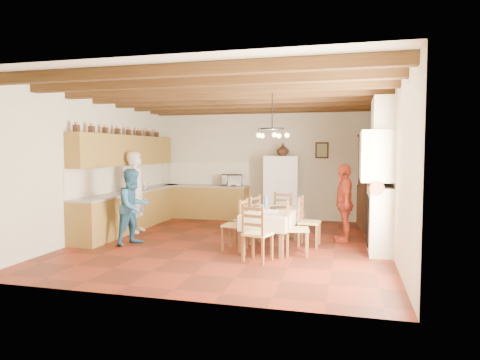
# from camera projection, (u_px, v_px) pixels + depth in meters

# --- Properties ---
(floor) EXTENTS (6.00, 6.50, 0.02)m
(floor) POSITION_uv_depth(u_px,v_px,m) (231.00, 244.00, 8.48)
(floor) COLOR #4A1C11
(floor) RESTS_ON ground
(ceiling) EXTENTS (6.00, 6.50, 0.02)m
(ceiling) POSITION_uv_depth(u_px,v_px,m) (231.00, 90.00, 8.27)
(ceiling) COLOR white
(ceiling) RESTS_ON ground
(wall_back) EXTENTS (6.00, 0.02, 3.00)m
(wall_back) POSITION_uv_depth(u_px,v_px,m) (264.00, 163.00, 11.53)
(wall_back) COLOR beige
(wall_back) RESTS_ON ground
(wall_front) EXTENTS (6.00, 0.02, 3.00)m
(wall_front) POSITION_uv_depth(u_px,v_px,m) (160.00, 179.00, 5.23)
(wall_front) COLOR beige
(wall_front) RESTS_ON ground
(wall_left) EXTENTS (0.02, 6.50, 3.00)m
(wall_left) POSITION_uv_depth(u_px,v_px,m) (96.00, 167.00, 9.12)
(wall_left) COLOR beige
(wall_left) RESTS_ON ground
(wall_right) EXTENTS (0.02, 6.50, 3.00)m
(wall_right) POSITION_uv_depth(u_px,v_px,m) (393.00, 170.00, 7.63)
(wall_right) COLOR beige
(wall_right) RESTS_ON ground
(ceiling_beams) EXTENTS (6.00, 6.30, 0.16)m
(ceiling_beams) POSITION_uv_depth(u_px,v_px,m) (231.00, 96.00, 8.28)
(ceiling_beams) COLOR #3A1B0E
(ceiling_beams) RESTS_ON ground
(lower_cabinets_left) EXTENTS (0.60, 4.30, 0.86)m
(lower_cabinets_left) POSITION_uv_depth(u_px,v_px,m) (134.00, 210.00, 10.13)
(lower_cabinets_left) COLOR brown
(lower_cabinets_left) RESTS_ON ground
(lower_cabinets_back) EXTENTS (2.30, 0.60, 0.86)m
(lower_cabinets_back) POSITION_uv_depth(u_px,v_px,m) (206.00, 202.00, 11.69)
(lower_cabinets_back) COLOR brown
(lower_cabinets_back) RESTS_ON ground
(countertop_left) EXTENTS (0.62, 4.30, 0.04)m
(countertop_left) POSITION_uv_depth(u_px,v_px,m) (133.00, 191.00, 10.10)
(countertop_left) COLOR gray
(countertop_left) RESTS_ON lower_cabinets_left
(countertop_back) EXTENTS (2.34, 0.62, 0.04)m
(countertop_back) POSITION_uv_depth(u_px,v_px,m) (205.00, 186.00, 11.65)
(countertop_back) COLOR gray
(countertop_back) RESTS_ON lower_cabinets_back
(backsplash_left) EXTENTS (0.03, 4.30, 0.60)m
(backsplash_left) POSITION_uv_depth(u_px,v_px,m) (122.00, 178.00, 10.15)
(backsplash_left) COLOR white
(backsplash_left) RESTS_ON ground
(backsplash_back) EXTENTS (2.30, 0.03, 0.60)m
(backsplash_back) POSITION_uv_depth(u_px,v_px,m) (209.00, 174.00, 11.91)
(backsplash_back) COLOR white
(backsplash_back) RESTS_ON ground
(upper_cabinets) EXTENTS (0.35, 4.20, 0.70)m
(upper_cabinets) POSITION_uv_depth(u_px,v_px,m) (128.00, 150.00, 10.06)
(upper_cabinets) COLOR brown
(upper_cabinets) RESTS_ON ground
(fireplace) EXTENTS (0.56, 1.60, 2.80)m
(fireplace) POSITION_uv_depth(u_px,v_px,m) (376.00, 175.00, 7.91)
(fireplace) COLOR beige
(fireplace) RESTS_ON ground
(wall_picture) EXTENTS (0.34, 0.03, 0.42)m
(wall_picture) POSITION_uv_depth(u_px,v_px,m) (322.00, 150.00, 11.09)
(wall_picture) COLOR black
(wall_picture) RESTS_ON ground
(refrigerator) EXTENTS (0.91, 0.78, 1.71)m
(refrigerator) POSITION_uv_depth(u_px,v_px,m) (281.00, 189.00, 11.01)
(refrigerator) COLOR white
(refrigerator) RESTS_ON floor
(hutch) EXTENTS (0.65, 1.28, 2.24)m
(hutch) POSITION_uv_depth(u_px,v_px,m) (371.00, 181.00, 10.00)
(hutch) COLOR #341E0F
(hutch) RESTS_ON floor
(dining_table) EXTENTS (0.92, 1.68, 0.72)m
(dining_table) POSITION_uv_depth(u_px,v_px,m) (272.00, 215.00, 8.08)
(dining_table) COLOR #F0E0D1
(dining_table) RESTS_ON floor
(chandelier) EXTENTS (0.47, 0.47, 0.03)m
(chandelier) POSITION_uv_depth(u_px,v_px,m) (272.00, 129.00, 7.97)
(chandelier) COLOR black
(chandelier) RESTS_ON ground
(chair_left_near) EXTENTS (0.45, 0.47, 0.96)m
(chair_left_near) POSITION_uv_depth(u_px,v_px,m) (235.00, 224.00, 7.95)
(chair_left_near) COLOR brown
(chair_left_near) RESTS_ON floor
(chair_left_far) EXTENTS (0.50, 0.52, 0.96)m
(chair_left_far) POSITION_uv_depth(u_px,v_px,m) (247.00, 219.00, 8.55)
(chair_left_far) COLOR brown
(chair_left_far) RESTS_ON floor
(chair_right_near) EXTENTS (0.46, 0.48, 0.96)m
(chair_right_near) POSITION_uv_depth(u_px,v_px,m) (297.00, 228.00, 7.53)
(chair_right_near) COLOR brown
(chair_right_near) RESTS_ON floor
(chair_right_far) EXTENTS (0.43, 0.45, 0.96)m
(chair_right_far) POSITION_uv_depth(u_px,v_px,m) (309.00, 221.00, 8.27)
(chair_right_far) COLOR brown
(chair_right_far) RESTS_ON floor
(chair_end_near) EXTENTS (0.51, 0.50, 0.96)m
(chair_end_near) POSITION_uv_depth(u_px,v_px,m) (258.00, 233.00, 7.12)
(chair_end_near) COLOR brown
(chair_end_near) RESTS_ON floor
(chair_end_far) EXTENTS (0.50, 0.48, 0.96)m
(chair_end_far) POSITION_uv_depth(u_px,v_px,m) (280.00, 215.00, 9.02)
(chair_end_far) COLOR brown
(chair_end_far) RESTS_ON floor
(person_man) EXTENTS (0.53, 0.72, 1.83)m
(person_man) POSITION_uv_depth(u_px,v_px,m) (137.00, 192.00, 9.63)
(person_man) COLOR silver
(person_man) RESTS_ON floor
(person_woman_blue) EXTENTS (0.80, 0.88, 1.49)m
(person_woman_blue) POSITION_uv_depth(u_px,v_px,m) (133.00, 207.00, 8.39)
(person_woman_blue) COLOR #2C638F
(person_woman_blue) RESTS_ON floor
(person_woman_red) EXTENTS (0.48, 0.96, 1.58)m
(person_woman_red) POSITION_uv_depth(u_px,v_px,m) (344.00, 203.00, 8.66)
(person_woman_red) COLOR #B63B23
(person_woman_red) RESTS_ON floor
(microwave) EXTENTS (0.63, 0.52, 0.30)m
(microwave) POSITION_uv_depth(u_px,v_px,m) (232.00, 180.00, 11.46)
(microwave) COLOR silver
(microwave) RESTS_ON countertop_back
(fridge_vase) EXTENTS (0.32, 0.32, 0.32)m
(fridge_vase) POSITION_uv_depth(u_px,v_px,m) (283.00, 150.00, 10.93)
(fridge_vase) COLOR #341E0F
(fridge_vase) RESTS_ON refrigerator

